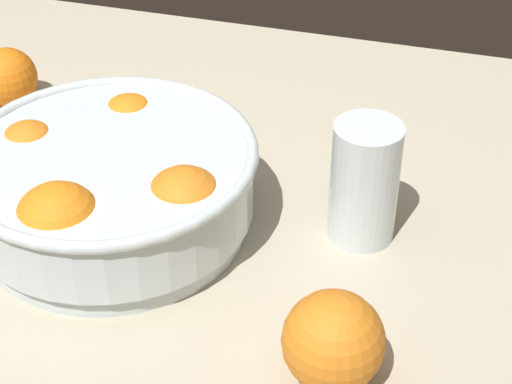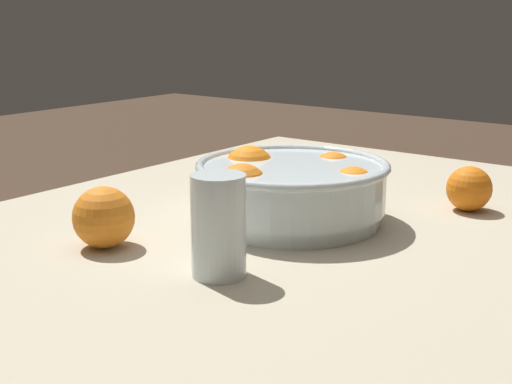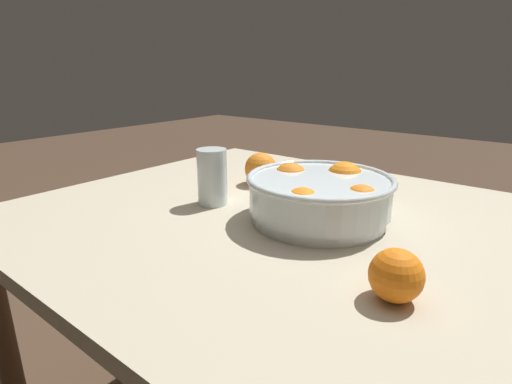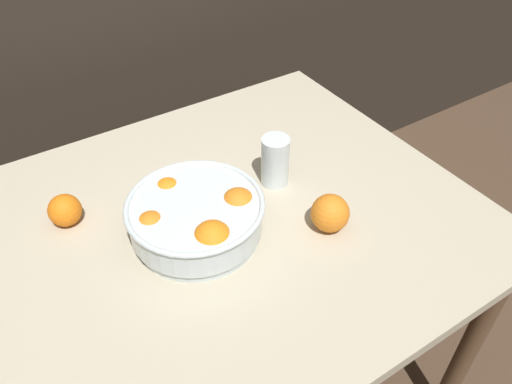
# 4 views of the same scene
# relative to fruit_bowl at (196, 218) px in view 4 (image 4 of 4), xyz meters

# --- Properties ---
(dining_table) EXTENTS (1.22, 0.94, 0.75)m
(dining_table) POSITION_rel_fruit_bowl_xyz_m (0.01, 0.02, -0.13)
(dining_table) COLOR #B7AD93
(dining_table) RESTS_ON ground_plane
(fruit_bowl) EXTENTS (0.29, 0.29, 0.11)m
(fruit_bowl) POSITION_rel_fruit_bowl_xyz_m (0.00, 0.00, 0.00)
(fruit_bowl) COLOR silver
(fruit_bowl) RESTS_ON dining_table
(juice_glass) EXTENTS (0.07, 0.07, 0.13)m
(juice_glass) POSITION_rel_fruit_bowl_xyz_m (0.24, 0.06, 0.00)
(juice_glass) COLOR #F4A314
(juice_glass) RESTS_ON dining_table
(orange_loose_near_bowl) EXTENTS (0.07, 0.07, 0.07)m
(orange_loose_near_bowl) POSITION_rel_fruit_bowl_xyz_m (-0.22, 0.19, -0.02)
(orange_loose_near_bowl) COLOR orange
(orange_loose_near_bowl) RESTS_ON dining_table
(orange_loose_front) EXTENTS (0.08, 0.08, 0.08)m
(orange_loose_front) POSITION_rel_fruit_bowl_xyz_m (0.25, -0.13, -0.01)
(orange_loose_front) COLOR orange
(orange_loose_front) RESTS_ON dining_table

